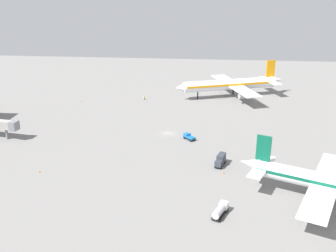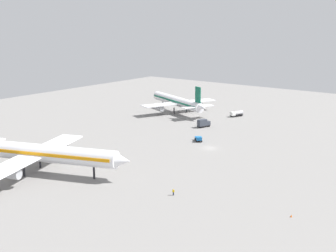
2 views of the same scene
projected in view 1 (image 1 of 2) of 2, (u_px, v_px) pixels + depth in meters
name	position (u px, v px, depth m)	size (l,w,h in m)	color
ground	(168.00, 133.00, 140.71)	(288.00, 288.00, 0.00)	gray
airplane_at_gate	(231.00, 84.00, 183.31)	(42.65, 51.78, 16.36)	white
airplane_taxiing	(332.00, 183.00, 95.03)	(36.91, 44.60, 14.31)	white
fuel_truck	(220.00, 210.00, 90.88)	(6.55, 4.15, 2.50)	black
pushback_tractor	(189.00, 137.00, 134.95)	(4.52, 4.39, 1.90)	black
catering_truck	(221.00, 160.00, 115.71)	(5.91, 3.53, 3.30)	black
ground_crew_worker	(144.00, 98.00, 180.20)	(0.43, 0.57, 1.67)	#1E2338
safety_cone_near_gate	(81.00, 101.00, 177.83)	(0.44, 0.44, 0.60)	#EA590C
safety_cone_mid_apron	(224.00, 173.00, 110.96)	(0.44, 0.44, 0.60)	#EA590C
safety_cone_far_side	(40.00, 172.00, 111.77)	(0.44, 0.44, 0.60)	#EA590C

